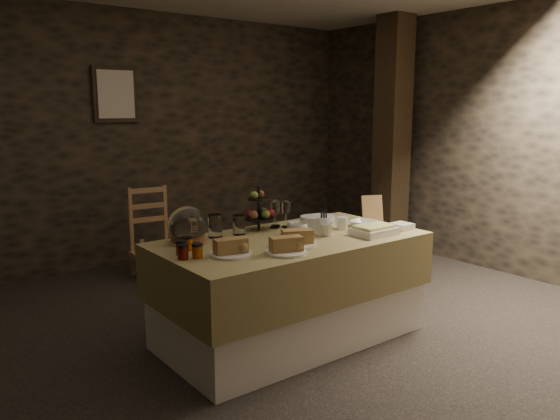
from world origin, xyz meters
TOP-DOWN VIEW (x-y plane):
  - ground_plane at (0.00, 0.00)m, footprint 5.50×5.00m
  - room_shell at (0.00, 0.00)m, footprint 5.52×5.02m
  - buffet_table at (0.07, -0.08)m, footprint 1.85×0.98m
  - chair at (-0.07, 1.91)m, footprint 0.44×0.43m
  - timber_column at (2.46, 1.14)m, footprint 0.30×0.30m
  - framed_picture at (-0.15, 2.47)m, footprint 0.45×0.04m
  - plate_stack_a at (0.37, 0.03)m, footprint 0.19×0.19m
  - plate_stack_b at (0.49, 0.07)m, footprint 0.20×0.20m
  - cutlery_holder at (0.32, -0.13)m, footprint 0.10×0.10m
  - cup_a at (0.11, -0.10)m, footprint 0.15×0.15m
  - cup_b at (0.30, -0.18)m, footprint 0.13×0.13m
  - mug_c at (0.14, -0.02)m, footprint 0.09×0.09m
  - mug_d at (0.55, -0.09)m, footprint 0.08×0.08m
  - bowl at (0.73, -0.13)m, footprint 0.24×0.24m
  - cake_dome at (-0.57, 0.22)m, footprint 0.26×0.26m
  - fruit_stand at (0.05, 0.26)m, footprint 0.23×0.23m
  - bread_platter_left at (-0.50, -0.21)m, footprint 0.26×0.26m
  - bread_platter_center at (-0.21, -0.38)m, footprint 0.26×0.26m
  - bread_platter_right at (-0.03, -0.27)m, footprint 0.26×0.26m
  - jam_jars at (-0.72, -0.05)m, footprint 0.18×0.26m
  - tart_dish at (0.59, -0.36)m, footprint 0.30×0.22m
  - square_dish at (0.89, -0.36)m, footprint 0.14×0.14m
  - menu_frame at (0.97, 0.01)m, footprint 0.18×0.14m
  - storage_jar_a at (-0.34, 0.26)m, footprint 0.10×0.10m
  - storage_jar_b at (-0.16, 0.23)m, footprint 0.09×0.09m

SIDE VIEW (x-z plane):
  - ground_plane at x=0.00m, z-range -0.01..0.01m
  - chair at x=-0.07m, z-range 0.05..0.72m
  - buffet_table at x=0.07m, z-range 0.06..0.79m
  - square_dish at x=0.89m, z-range 0.73..0.78m
  - bowl at x=0.73m, z-range 0.73..0.78m
  - tart_dish at x=0.59m, z-range 0.73..0.80m
  - jam_jars at x=-0.72m, z-range 0.73..0.81m
  - bread_platter_left at x=-0.50m, z-range 0.72..0.82m
  - bread_platter_center at x=-0.21m, z-range 0.72..0.82m
  - bread_platter_right at x=-0.03m, z-range 0.72..0.82m
  - plate_stack_b at x=0.49m, z-range 0.73..0.82m
  - mug_d at x=0.55m, z-range 0.73..0.82m
  - cup_b at x=0.30m, z-range 0.73..0.83m
  - mug_c at x=0.14m, z-range 0.73..0.83m
  - plate_stack_a at x=0.37m, z-range 0.73..0.83m
  - cup_a at x=0.11m, z-range 0.73..0.84m
  - cutlery_holder at x=0.32m, z-range 0.73..0.85m
  - storage_jar_b at x=-0.16m, z-range 0.73..0.87m
  - storage_jar_a at x=-0.34m, z-range 0.73..0.89m
  - menu_frame at x=0.97m, z-range 0.71..0.93m
  - cake_dome at x=-0.57m, z-range 0.71..0.97m
  - fruit_stand at x=0.05m, z-range 0.70..1.02m
  - timber_column at x=2.46m, z-range 0.00..2.60m
  - room_shell at x=0.00m, z-range 0.26..2.86m
  - framed_picture at x=-0.15m, z-range 1.47..2.02m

